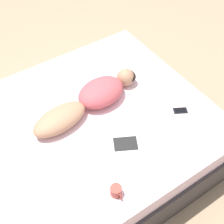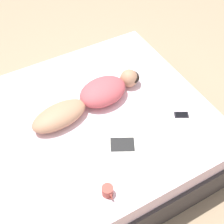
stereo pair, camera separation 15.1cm
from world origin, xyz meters
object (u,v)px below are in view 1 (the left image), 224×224
(open_magazine, at_px, (124,134))
(cell_phone, at_px, (180,111))
(coffee_mug, at_px, (116,191))
(person, at_px, (91,99))

(open_magazine, height_order, cell_phone, same)
(cell_phone, bearing_deg, coffee_mug, -40.57)
(cell_phone, bearing_deg, person, -99.31)
(person, distance_m, open_magazine, 0.46)
(person, bearing_deg, open_magazine, -0.07)
(coffee_mug, bearing_deg, person, 160.34)
(person, distance_m, coffee_mug, 0.93)
(open_magazine, distance_m, cell_phone, 0.60)
(person, relative_size, coffee_mug, 9.70)
(open_magazine, bearing_deg, coffee_mug, -13.32)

